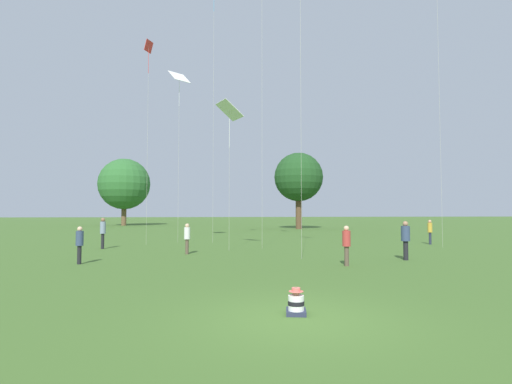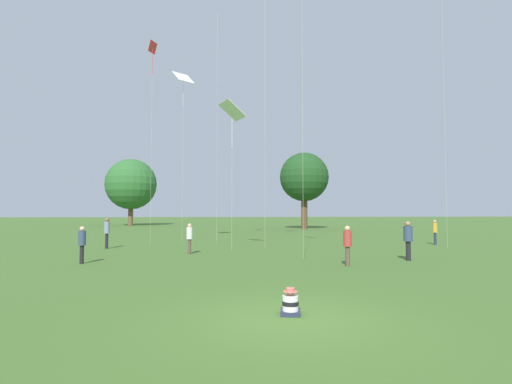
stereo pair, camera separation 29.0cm
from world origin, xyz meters
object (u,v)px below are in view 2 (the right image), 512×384
object	(u,v)px
person_standing_3	(107,230)
person_standing_0	(82,241)
person_standing_5	(408,237)
kite_1	(232,112)
person_standing_2	(190,236)
distant_tree_1	(131,184)
kite_2	(218,9)
distant_tree_0	(304,177)
person_standing_1	(348,242)
kite_6	(183,81)
person_standing_4	(435,230)
kite_0	(152,59)
seated_toddler	(290,304)

from	to	relation	value
person_standing_3	person_standing_0	bearing A→B (deg)	143.71
person_standing_5	kite_1	world-z (taller)	kite_1
person_standing_0	person_standing_2	xyz separation A→B (m)	(4.29, 3.39, 0.00)
person_standing_0	distant_tree_1	world-z (taller)	distant_tree_1
kite_2	distant_tree_0	size ratio (longest dim) A/B	1.94
person_standing_3	distant_tree_1	distance (m)	40.72
person_standing_2	distant_tree_1	bearing A→B (deg)	12.87
person_standing_3	person_standing_1	bearing A→B (deg)	-170.08
person_standing_1	kite_1	world-z (taller)	kite_1
kite_6	distant_tree_1	xyz separation A→B (m)	(-10.59, 35.08, -5.33)
person_standing_0	person_standing_4	bearing A→B (deg)	-18.43
person_standing_0	person_standing_5	size ratio (longest dim) A/B	0.89
person_standing_4	kite_6	bearing A→B (deg)	163.65
kite_2	person_standing_2	bearing A→B (deg)	22.76
person_standing_2	kite_0	distance (m)	13.41
person_standing_5	distant_tree_0	distance (m)	32.49
person_standing_3	kite_1	world-z (taller)	kite_1
person_standing_2	person_standing_3	size ratio (longest dim) A/B	0.86
kite_6	distant_tree_0	world-z (taller)	kite_6
kite_0	kite_6	size ratio (longest dim) A/B	1.09
kite_0	seated_toddler	bearing A→B (deg)	88.44
person_standing_4	kite_2	size ratio (longest dim) A/B	0.09
person_standing_4	kite_0	xyz separation A→B (m)	(-18.77, 2.04, 11.52)
kite_1	distant_tree_1	world-z (taller)	distant_tree_1
kite_1	person_standing_3	bearing A→B (deg)	97.02
kite_2	person_standing_4	bearing A→B (deg)	109.99
distant_tree_0	distant_tree_1	world-z (taller)	distant_tree_1
kite_0	kite_6	bearing A→B (deg)	-149.48
distant_tree_0	kite_6	bearing A→B (deg)	-124.62
kite_1	kite_6	bearing A→B (deg)	48.69
kite_0	distant_tree_0	distance (m)	27.58
person_standing_3	kite_6	size ratio (longest dim) A/B	0.15
person_standing_2	kite_1	bearing A→B (deg)	-59.17
kite_2	kite_0	bearing A→B (deg)	-37.76
kite_6	kite_2	bearing A→B (deg)	-7.95
kite_1	person_standing_1	bearing A→B (deg)	-124.24
person_standing_2	kite_0	size ratio (longest dim) A/B	0.12
distant_tree_1	kite_1	bearing A→B (deg)	-71.72
seated_toddler	distant_tree_1	world-z (taller)	distant_tree_1
person_standing_2	distant_tree_0	world-z (taller)	distant_tree_0
person_standing_3	distant_tree_1	world-z (taller)	distant_tree_1
person_standing_2	distant_tree_1	xyz separation A→B (m)	(-11.61, 43.42, 5.53)
kite_2	distant_tree_0	distance (m)	25.60
person_standing_3	kite_2	size ratio (longest dim) A/B	0.10
person_standing_5	kite_6	world-z (taller)	kite_6
person_standing_5	kite_1	xyz separation A→B (m)	(-7.68, 5.28, 6.79)
seated_toddler	kite_1	size ratio (longest dim) A/B	0.07
kite_0	kite_2	xyz separation A→B (m)	(4.39, 1.47, 4.52)
kite_1	kite_6	distance (m)	8.59
kite_0	kite_1	xyz separation A→B (m)	(5.18, -4.67, -4.67)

